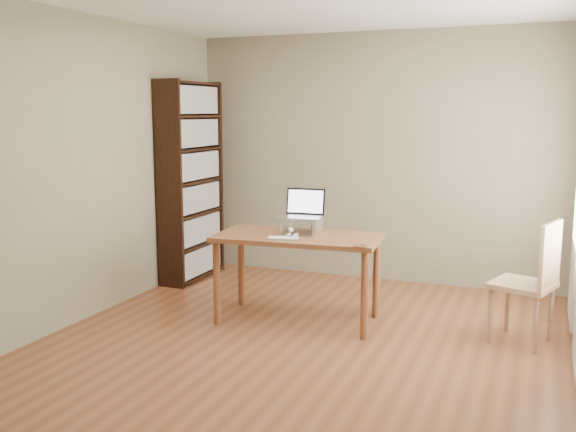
% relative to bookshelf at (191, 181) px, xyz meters
% --- Properties ---
extents(room, '(4.04, 4.54, 2.64)m').
position_rel_bookshelf_xyz_m(room, '(1.86, -1.54, 0.25)').
color(room, brown).
rests_on(room, ground).
extents(bookshelf, '(0.30, 0.90, 2.10)m').
position_rel_bookshelf_xyz_m(bookshelf, '(0.00, 0.00, 0.00)').
color(bookshelf, black).
rests_on(bookshelf, ground).
extents(desk, '(1.43, 0.80, 0.75)m').
position_rel_bookshelf_xyz_m(desk, '(1.57, -0.93, -0.40)').
color(desk, brown).
rests_on(desk, ground).
extents(laptop_stand, '(0.32, 0.25, 0.13)m').
position_rel_bookshelf_xyz_m(laptop_stand, '(1.57, -0.85, -0.22)').
color(laptop_stand, silver).
rests_on(laptop_stand, desk).
extents(laptop, '(0.36, 0.31, 0.24)m').
position_rel_bookshelf_xyz_m(laptop, '(1.57, -0.79, -0.11)').
color(laptop, silver).
rests_on(laptop, laptop_stand).
extents(keyboard, '(0.28, 0.17, 0.02)m').
position_rel_bookshelf_xyz_m(keyboard, '(1.53, -1.15, -0.29)').
color(keyboard, silver).
rests_on(keyboard, desk).
extents(coaster, '(0.11, 0.11, 0.01)m').
position_rel_bookshelf_xyz_m(coaster, '(2.18, -1.18, -0.30)').
color(coaster, brown).
rests_on(coaster, desk).
extents(cat, '(0.23, 0.47, 0.14)m').
position_rel_bookshelf_xyz_m(cat, '(1.55, -0.82, -0.24)').
color(cat, '#463C37').
rests_on(cat, desk).
extents(chair, '(0.54, 0.54, 0.97)m').
position_rel_bookshelf_xyz_m(chair, '(3.44, -0.78, -0.52)').
color(chair, tan).
rests_on(chair, ground).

